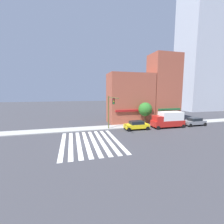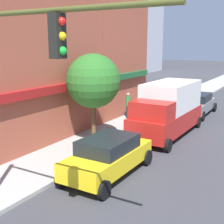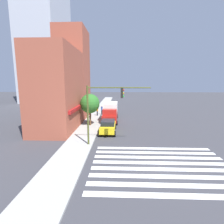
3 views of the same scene
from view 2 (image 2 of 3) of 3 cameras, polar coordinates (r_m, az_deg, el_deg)
The scene contains 9 objects.
storefront_row at distance 20.29m, azimuth -9.46°, elevation 15.98°, with size 16.61×5.30×15.47m.
traffic_signal at distance 8.25m, azimuth -19.44°, elevation 5.17°, with size 0.32×6.19×6.08m.
sedan_yellow at distance 12.56m, azimuth -0.69°, elevation -7.94°, with size 4.42×2.02×1.59m.
box_truck_red at distance 18.12m, azimuth 10.15°, elevation 0.66°, with size 6.24×2.42×3.04m.
sedan_grey at distance 24.12m, azimuth 15.30°, elevation 1.50°, with size 4.44×2.02×1.59m.
pedestrian_orange_vest at distance 22.90m, azimuth 7.37°, elevation 1.87°, with size 0.32×0.32×1.77m.
pedestrian_green_top at distance 21.56m, azimuth 2.94°, elevation 1.30°, with size 0.32×0.32×1.77m.
pedestrian_blue_shirt at distance 23.44m, azimuth 9.96°, elevation 2.02°, with size 0.32×0.32×1.77m.
street_tree at distance 16.06m, azimuth -3.46°, elevation 5.64°, with size 2.80×2.80×4.59m.
Camera 2 is at (-1.10, -1.40, 5.19)m, focal length 50.00 mm.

